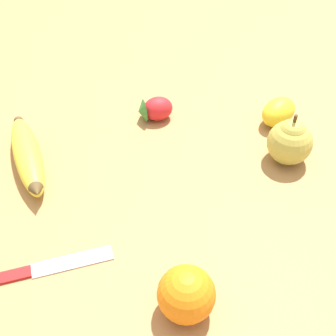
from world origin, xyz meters
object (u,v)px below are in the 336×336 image
(pear, at_px, (290,141))
(strawberry, at_px, (156,109))
(paring_knife, at_px, (35,270))
(orange, at_px, (186,294))
(lemon, at_px, (279,112))
(banana, at_px, (28,156))

(pear, bearing_deg, strawberry, 155.10)
(strawberry, distance_m, paring_knife, 0.34)
(orange, relative_size, lemon, 0.82)
(orange, xyz_separation_m, strawberry, (-0.05, 0.36, -0.01))
(strawberry, height_order, paring_knife, strawberry)
(banana, height_order, pear, pear)
(strawberry, bearing_deg, paring_knife, 48.59)
(banana, height_order, lemon, lemon)
(lemon, xyz_separation_m, paring_knife, (-0.34, -0.31, -0.02))
(banana, xyz_separation_m, paring_knife, (0.05, -0.19, -0.02))
(orange, distance_m, pear, 0.31)
(pear, height_order, lemon, pear)
(banana, relative_size, orange, 2.87)
(strawberry, xyz_separation_m, lemon, (0.21, -0.00, 0.00))
(orange, height_order, pear, pear)
(banana, distance_m, orange, 0.34)
(banana, height_order, strawberry, same)
(pear, bearing_deg, lemon, 91.33)
(paring_knife, bearing_deg, lemon, 113.70)
(orange, relative_size, paring_knife, 0.37)
(banana, height_order, paring_knife, banana)
(banana, relative_size, lemon, 2.34)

